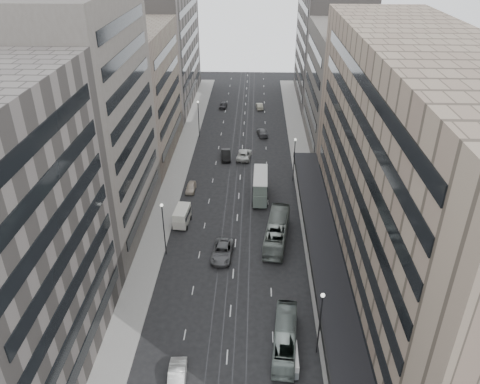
# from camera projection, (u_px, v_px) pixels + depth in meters

# --- Properties ---
(ground) EXTENTS (220.00, 220.00, 0.00)m
(ground) POSITION_uv_depth(u_px,v_px,m) (230.00, 317.00, 55.54)
(ground) COLOR black
(ground) RESTS_ON ground
(sidewalk_right) EXTENTS (4.00, 125.00, 0.15)m
(sidewalk_right) POSITION_uv_depth(u_px,v_px,m) (304.00, 174.00, 87.83)
(sidewalk_right) COLOR gray
(sidewalk_right) RESTS_ON ground
(sidewalk_left) EXTENTS (4.00, 125.00, 0.15)m
(sidewalk_left) POSITION_uv_depth(u_px,v_px,m) (177.00, 172.00, 88.54)
(sidewalk_left) COLOR gray
(sidewalk_left) RESTS_ON ground
(department_store) EXTENTS (19.20, 60.00, 30.00)m
(department_store) POSITION_uv_depth(u_px,v_px,m) (416.00, 177.00, 54.56)
(department_store) COLOR gray
(department_store) RESTS_ON ground
(building_right_mid) EXTENTS (15.00, 28.00, 24.00)m
(building_right_mid) POSITION_uv_depth(u_px,v_px,m) (349.00, 90.00, 94.35)
(building_right_mid) COLOR #4E4944
(building_right_mid) RESTS_ON ground
(building_right_far) EXTENTS (15.00, 32.00, 28.00)m
(building_right_far) POSITION_uv_depth(u_px,v_px,m) (330.00, 47.00, 119.52)
(building_right_far) COLOR #5E5955
(building_right_far) RESTS_ON ground
(building_left_b) EXTENTS (15.00, 26.00, 34.00)m
(building_left_b) POSITION_uv_depth(u_px,v_px,m) (80.00, 122.00, 64.42)
(building_left_b) COLOR #4E4944
(building_left_b) RESTS_ON ground
(building_left_c) EXTENTS (15.00, 28.00, 25.00)m
(building_left_c) POSITION_uv_depth(u_px,v_px,m) (131.00, 94.00, 90.16)
(building_left_c) COLOR #655C4E
(building_left_c) RESTS_ON ground
(building_left_d) EXTENTS (15.00, 38.00, 28.00)m
(building_left_d) POSITION_uv_depth(u_px,v_px,m) (161.00, 48.00, 118.18)
(building_left_d) COLOR #5E5955
(building_left_d) RESTS_ON ground
(lamp_right_near) EXTENTS (0.44, 0.44, 8.32)m
(lamp_right_near) POSITION_uv_depth(u_px,v_px,m) (320.00, 317.00, 48.35)
(lamp_right_near) COLOR #262628
(lamp_right_near) RESTS_ON ground
(lamp_right_far) EXTENTS (0.44, 0.44, 8.32)m
(lamp_right_far) POSITION_uv_depth(u_px,v_px,m) (294.00, 155.00, 83.21)
(lamp_right_far) COLOR #262628
(lamp_right_far) RESTS_ON ground
(lamp_left_near) EXTENTS (0.44, 0.44, 8.32)m
(lamp_left_near) POSITION_uv_depth(u_px,v_px,m) (163.00, 223.00, 63.74)
(lamp_left_near) COLOR #262628
(lamp_left_near) RESTS_ON ground
(lamp_left_far) EXTENTS (0.44, 0.44, 8.32)m
(lamp_left_far) POSITION_uv_depth(u_px,v_px,m) (198.00, 115.00, 101.22)
(lamp_left_far) COLOR #262628
(lamp_left_far) RESTS_ON ground
(bus_near) EXTENTS (3.23, 10.06, 2.75)m
(bus_near) POSITION_uv_depth(u_px,v_px,m) (285.00, 338.00, 50.89)
(bus_near) COLOR gray
(bus_near) RESTS_ON ground
(bus_far) EXTENTS (4.41, 12.22, 3.33)m
(bus_far) POSITION_uv_depth(u_px,v_px,m) (277.00, 231.00, 68.45)
(bus_far) COLOR gray
(bus_far) RESTS_ON ground
(double_decker) EXTENTS (2.68, 8.31, 4.52)m
(double_decker) POSITION_uv_depth(u_px,v_px,m) (260.00, 186.00, 78.97)
(double_decker) COLOR slate
(double_decker) RESTS_ON ground
(vw_microbus) EXTENTS (1.74, 3.78, 2.04)m
(vw_microbus) POSITION_uv_depth(u_px,v_px,m) (290.00, 359.00, 48.61)
(vw_microbus) COLOR slate
(vw_microbus) RESTS_ON ground
(panel_van) EXTENTS (2.49, 4.60, 2.80)m
(panel_van) POSITION_uv_depth(u_px,v_px,m) (182.00, 216.00, 72.31)
(panel_van) COLOR beige
(panel_van) RESTS_ON ground
(sedan_1) EXTENTS (1.96, 4.99, 1.62)m
(sedan_1) POSITION_uv_depth(u_px,v_px,m) (177.00, 378.00, 46.97)
(sedan_1) COLOR #BBBBB7
(sedan_1) RESTS_ON ground
(sedan_2) EXTENTS (3.21, 6.21, 1.67)m
(sedan_2) POSITION_uv_depth(u_px,v_px,m) (222.00, 252.00, 65.41)
(sedan_2) COLOR #575759
(sedan_2) RESTS_ON ground
(sedan_4) EXTENTS (1.72, 4.06, 1.37)m
(sedan_4) POSITION_uv_depth(u_px,v_px,m) (191.00, 187.00, 82.06)
(sedan_4) COLOR beige
(sedan_4) RESTS_ON ground
(sedan_5) EXTENTS (2.30, 5.25, 1.68)m
(sedan_5) POSITION_uv_depth(u_px,v_px,m) (226.00, 155.00, 93.59)
(sedan_5) COLOR black
(sedan_5) RESTS_ON ground
(sedan_6) EXTENTS (3.25, 5.97, 1.59)m
(sedan_6) POSITION_uv_depth(u_px,v_px,m) (244.00, 154.00, 93.84)
(sedan_6) COLOR silver
(sedan_6) RESTS_ON ground
(sedan_7) EXTENTS (2.68, 5.19, 1.44)m
(sedan_7) POSITION_uv_depth(u_px,v_px,m) (262.00, 132.00, 104.34)
(sedan_7) COLOR #57575A
(sedan_7) RESTS_ON ground
(sedan_8) EXTENTS (1.97, 4.29, 1.42)m
(sedan_8) POSITION_uv_depth(u_px,v_px,m) (223.00, 105.00, 120.58)
(sedan_8) COLOR #272629
(sedan_8) RESTS_ON ground
(sedan_9) EXTENTS (1.97, 4.49, 1.44)m
(sedan_9) POSITION_uv_depth(u_px,v_px,m) (259.00, 106.00, 119.99)
(sedan_9) COLOR #A6A189
(sedan_9) RESTS_ON ground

